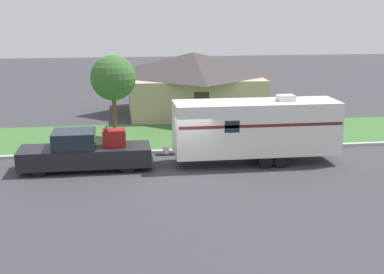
{
  "coord_description": "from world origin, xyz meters",
  "views": [
    {
      "loc": [
        -2.97,
        -23.32,
        7.44
      ],
      "look_at": [
        0.49,
        1.29,
        1.4
      ],
      "focal_mm": 50.0,
      "sensor_mm": 36.0,
      "label": 1
    }
  ],
  "objects": [
    {
      "name": "ground_plane",
      "position": [
        0.0,
        0.0,
        0.0
      ],
      "size": [
        120.0,
        120.0,
        0.0
      ],
      "primitive_type": "plane",
      "color": "#38383D"
    },
    {
      "name": "curb_strip",
      "position": [
        0.0,
        3.75,
        0.07
      ],
      "size": [
        80.0,
        0.3,
        0.14
      ],
      "color": "#ADADA8",
      "rests_on": "ground_plane"
    },
    {
      "name": "lawn_strip",
      "position": [
        0.0,
        7.4,
        0.01
      ],
      "size": [
        80.0,
        7.0,
        0.03
      ],
      "color": "#3D6B33",
      "rests_on": "ground_plane"
    },
    {
      "name": "house_across_street",
      "position": [
        2.44,
        14.62,
        2.25
      ],
      "size": [
        9.86,
        8.59,
        4.34
      ],
      "color": "tan",
      "rests_on": "ground_plane"
    },
    {
      "name": "pickup_truck",
      "position": [
        -4.59,
        1.29,
        0.84
      ],
      "size": [
        6.2,
        1.95,
        2.0
      ],
      "color": "black",
      "rests_on": "ground_plane"
    },
    {
      "name": "travel_trailer",
      "position": [
        3.63,
        1.28,
        1.78
      ],
      "size": [
        8.89,
        2.29,
        3.33
      ],
      "color": "black",
      "rests_on": "ground_plane"
    },
    {
      "name": "mailbox",
      "position": [
        4.92,
        4.71,
        1.05
      ],
      "size": [
        0.48,
        0.2,
        1.36
      ],
      "color": "brown",
      "rests_on": "ground_plane"
    },
    {
      "name": "tree_in_yard",
      "position": [
        -3.2,
        7.36,
        3.52
      ],
      "size": [
        2.59,
        2.59,
        4.84
      ],
      "color": "brown",
      "rests_on": "ground_plane"
    }
  ]
}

